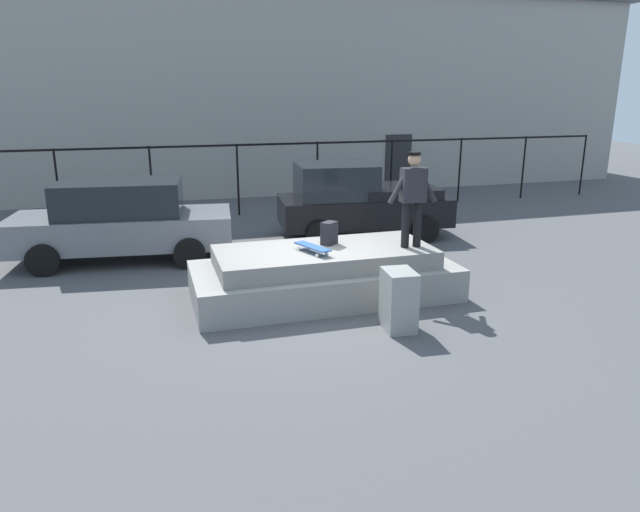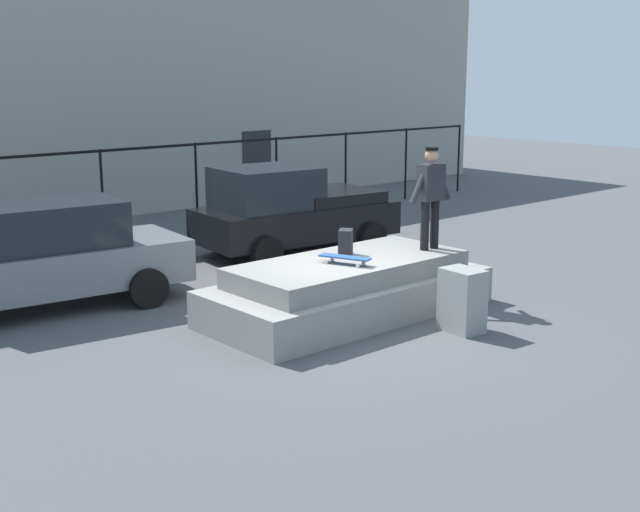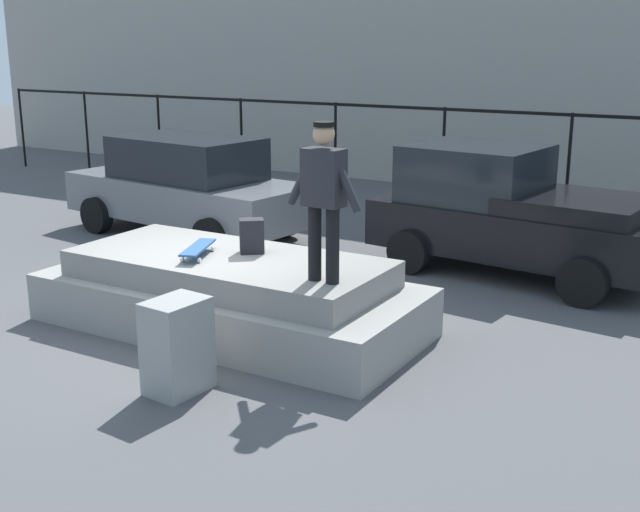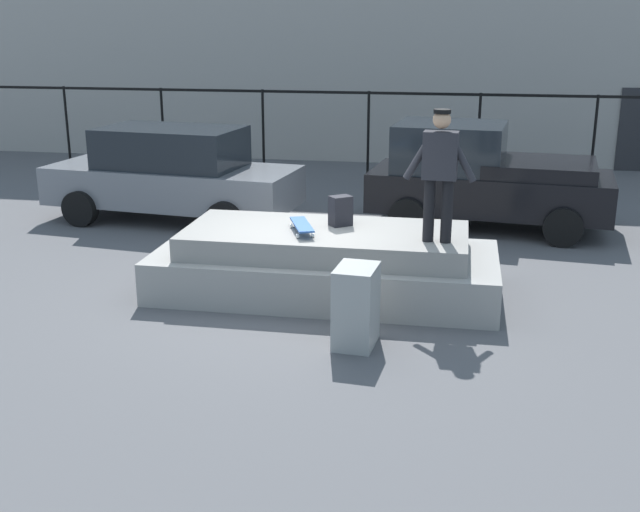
% 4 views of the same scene
% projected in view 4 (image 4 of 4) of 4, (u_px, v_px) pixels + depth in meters
% --- Properties ---
extents(ground_plane, '(60.00, 60.00, 0.00)m').
position_uv_depth(ground_plane, '(298.00, 295.00, 10.50)').
color(ground_plane, '#4C4C4F').
extents(concrete_ledge, '(4.56, 2.03, 0.88)m').
position_uv_depth(concrete_ledge, '(325.00, 264.00, 10.52)').
color(concrete_ledge, gray).
rests_on(concrete_ledge, ground_plane).
extents(skateboarder, '(0.90, 0.27, 1.65)m').
position_uv_depth(skateboarder, '(440.00, 167.00, 9.54)').
color(skateboarder, black).
rests_on(skateboarder, concrete_ledge).
extents(skateboard, '(0.47, 0.82, 0.12)m').
position_uv_depth(skateboard, '(302.00, 225.00, 10.20)').
color(skateboard, '#264C8C').
rests_on(skateboard, concrete_ledge).
extents(backpack, '(0.34, 0.33, 0.41)m').
position_uv_depth(backpack, '(341.00, 211.00, 10.53)').
color(backpack, black).
rests_on(backpack, concrete_ledge).
extents(car_grey_sedan_near, '(4.71, 2.39, 1.71)m').
position_uv_depth(car_grey_sedan_near, '(173.00, 174.00, 14.21)').
color(car_grey_sedan_near, slate).
rests_on(car_grey_sedan_near, ground_plane).
extents(car_black_pickup_mid, '(4.30, 2.38, 1.82)m').
position_uv_depth(car_black_pickup_mid, '(482.00, 177.00, 13.74)').
color(car_black_pickup_mid, black).
rests_on(car_black_pickup_mid, ground_plane).
extents(utility_box, '(0.49, 0.64, 0.93)m').
position_uv_depth(utility_box, '(356.00, 306.00, 8.78)').
color(utility_box, gray).
rests_on(utility_box, ground_plane).
extents(fence_row, '(24.06, 0.06, 2.06)m').
position_uv_depth(fence_row, '(368.00, 120.00, 17.24)').
color(fence_row, black).
rests_on(fence_row, ground_plane).
extents(warehouse_building, '(32.02, 7.17, 7.05)m').
position_uv_depth(warehouse_building, '(396.00, 21.00, 22.46)').
color(warehouse_building, gray).
rests_on(warehouse_building, ground_plane).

